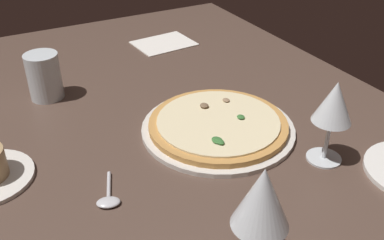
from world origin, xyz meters
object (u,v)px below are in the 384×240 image
(pizza_main, at_px, (218,126))
(paper_menu, at_px, (164,43))
(water_glass, at_px, (45,78))
(spoon, at_px, (108,198))
(wine_glass_near, at_px, (262,200))
(wine_glass_far, at_px, (334,105))

(pizza_main, height_order, paper_menu, pizza_main)
(pizza_main, distance_m, paper_menu, 0.51)
(water_glass, height_order, spoon, water_glass)
(water_glass, bearing_deg, spoon, -178.96)
(wine_glass_near, bearing_deg, spoon, 30.92)
(pizza_main, xyz_separation_m, water_glass, (0.32, 0.28, 0.04))
(paper_menu, bearing_deg, spoon, 142.72)
(pizza_main, relative_size, water_glass, 2.93)
(wine_glass_near, distance_m, spoon, 0.29)
(spoon, bearing_deg, paper_menu, -32.70)
(wine_glass_far, relative_size, water_glass, 1.50)
(paper_menu, height_order, spoon, spoon)
(wine_glass_near, distance_m, water_glass, 0.67)
(wine_glass_far, bearing_deg, spoon, 78.32)
(wine_glass_far, height_order, wine_glass_near, wine_glass_near)
(pizza_main, height_order, water_glass, water_glass)
(water_glass, distance_m, spoon, 0.42)
(wine_glass_far, bearing_deg, paper_menu, 1.80)
(wine_glass_far, xyz_separation_m, wine_glass_near, (-0.15, 0.26, 0.01))
(water_glass, relative_size, spoon, 1.13)
(wine_glass_near, bearing_deg, water_glass, 12.65)
(water_glass, xyz_separation_m, spoon, (-0.42, -0.01, -0.05))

